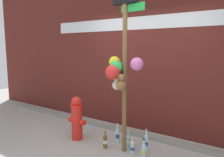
{
  "coord_description": "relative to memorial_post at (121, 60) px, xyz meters",
  "views": [
    {
      "loc": [
        1.95,
        -2.6,
        1.74
      ],
      "look_at": [
        -0.09,
        0.42,
        1.22
      ],
      "focal_mm": 35.11,
      "sensor_mm": 36.0,
      "label": 1
    }
  ],
  "objects": [
    {
      "name": "bottle_1",
      "position": [
        0.06,
        0.18,
        -1.42
      ],
      "size": [
        0.07,
        0.07,
        0.33
      ],
      "color": "#93CCE0",
      "rests_on": "ground_plane"
    },
    {
      "name": "litter_0",
      "position": [
        -1.12,
        0.63,
        -1.54
      ],
      "size": [
        0.16,
        0.15,
        0.01
      ],
      "primitive_type": "cube",
      "rotation": [
        0.0,
        0.0,
        2.56
      ],
      "color": "#8C99B2",
      "rests_on": "ground_plane"
    },
    {
      "name": "bottle_2",
      "position": [
        -0.22,
        0.26,
        -1.4
      ],
      "size": [
        0.07,
        0.07,
        0.38
      ],
      "color": "#B2DBEA",
      "rests_on": "ground_plane"
    },
    {
      "name": "curb_strip",
      "position": [
        -0.1,
        0.73,
        -1.5
      ],
      "size": [
        8.0,
        0.12,
        0.08
      ],
      "primitive_type": "cube",
      "color": "gray",
      "rests_on": "ground_plane"
    },
    {
      "name": "bottle_5",
      "position": [
        0.21,
        0.06,
        -1.43
      ],
      "size": [
        0.07,
        0.07,
        0.29
      ],
      "color": "silver",
      "rests_on": "ground_plane"
    },
    {
      "name": "bottle_0",
      "position": [
        -0.27,
        -0.06,
        -1.41
      ],
      "size": [
        0.07,
        0.07,
        0.34
      ],
      "color": "brown",
      "rests_on": "ground_plane"
    },
    {
      "name": "bottle_3",
      "position": [
        0.42,
        0.03,
        -1.42
      ],
      "size": [
        0.08,
        0.08,
        0.3
      ],
      "color": "#B2DBEA",
      "rests_on": "ground_plane"
    },
    {
      "name": "bottle_4",
      "position": [
        0.37,
        0.23,
        -1.38
      ],
      "size": [
        0.06,
        0.06,
        0.41
      ],
      "color": "#B2DBEA",
      "rests_on": "ground_plane"
    },
    {
      "name": "litter_1",
      "position": [
        -0.32,
        -0.26,
        -1.54
      ],
      "size": [
        0.08,
        0.12,
        0.01
      ],
      "primitive_type": "cube",
      "rotation": [
        0.0,
        0.0,
        1.73
      ],
      "color": "tan",
      "rests_on": "ground_plane"
    },
    {
      "name": "memorial_post",
      "position": [
        0.0,
        0.0,
        0.0
      ],
      "size": [
        0.64,
        0.43,
        2.76
      ],
      "color": "brown",
      "rests_on": "ground_plane"
    },
    {
      "name": "building_wall",
      "position": [
        -0.1,
        1.17,
        0.38
      ],
      "size": [
        10.0,
        0.21,
        3.84
      ],
      "color": "#561E19",
      "rests_on": "ground_plane"
    },
    {
      "name": "fire_hydrant",
      "position": [
        -0.94,
        -0.05,
        -1.12
      ],
      "size": [
        0.39,
        0.24,
        0.83
      ],
      "color": "red",
      "rests_on": "ground_plane"
    }
  ]
}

